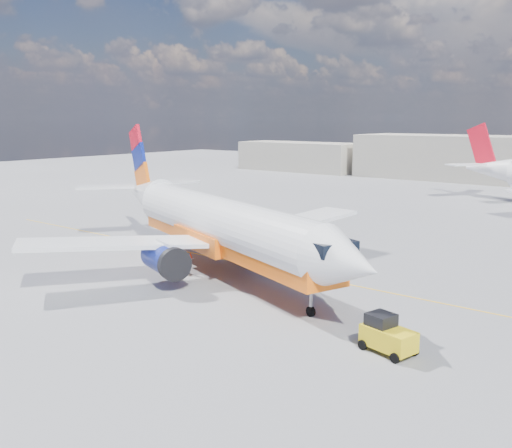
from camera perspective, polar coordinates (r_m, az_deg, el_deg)
The scene contains 6 objects.
ground at distance 39.91m, azimuth -0.00°, elevation -5.60°, with size 240.00×240.00×0.00m, color slate.
taxi_line at distance 42.22m, azimuth 2.53°, elevation -4.70°, with size 70.00×0.15×0.01m, color yellow.
terminal_annex at distance 123.35m, azimuth 4.38°, elevation 6.75°, with size 26.00×10.00×6.00m, color #B2AA9A.
main_jet at distance 41.60m, azimuth -4.02°, elevation 0.05°, with size 34.83×26.37×10.62m.
gse_tug at distance 28.53m, azimuth 12.97°, elevation -10.77°, with size 2.82×2.13×1.82m.
traffic_cone at distance 46.00m, azimuth -6.56°, elevation -3.17°, with size 0.37×0.37×0.51m.
Camera 1 is at (23.78, -30.07, 11.10)m, focal length 40.00 mm.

